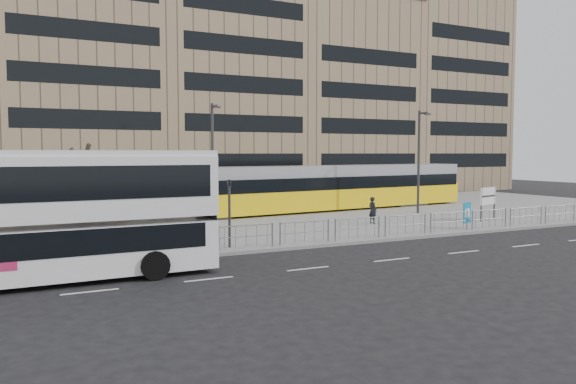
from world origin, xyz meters
name	(u,v)px	position (x,y,z in m)	size (l,w,h in m)	color
ground	(375,243)	(0.00, 0.00, 0.00)	(120.00, 120.00, 0.00)	black
plaza	(272,217)	(0.00, 12.00, 0.07)	(64.00, 24.00, 0.15)	slate
kerb	(374,241)	(0.00, 0.05, 0.07)	(64.00, 0.25, 0.17)	gray
building_row	(194,71)	(1.55, 34.27, 12.91)	(70.40, 18.40, 31.20)	maroon
pedestrian_barrier	(401,220)	(2.00, 0.50, 0.98)	(32.07, 0.07, 1.10)	gray
road_markings	(447,254)	(1.00, -4.00, 0.01)	(62.00, 0.12, 0.01)	white
double_decker_bus	(48,212)	(-15.04, -2.00, 2.46)	(11.41, 3.05, 4.55)	white
tram	(313,188)	(3.94, 13.28, 1.84)	(28.63, 5.71, 3.36)	yellow
station_sign	(488,198)	(11.15, 3.32, 1.61)	(1.79, 0.55, 2.11)	#2D2D30
ad_panel	(467,213)	(7.12, 1.03, 1.03)	(0.78, 0.30, 1.50)	#2D2D30
pedestrian	(373,210)	(3.65, 5.33, 0.97)	(0.60, 0.39, 1.63)	black
traffic_light_west	(229,204)	(-7.25, 1.14, 2.12)	(0.18, 0.21, 3.10)	#2D2D30
lamp_post_west	(213,156)	(-4.47, 11.33, 4.24)	(0.45, 1.04, 7.44)	#2D2D30
lamp_post_east	(419,157)	(10.05, 8.72, 4.17)	(0.45, 1.04, 7.30)	#2D2D30
bare_tree	(81,141)	(-12.83, 7.26, 5.04)	(4.13, 4.13, 6.78)	#2D2219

